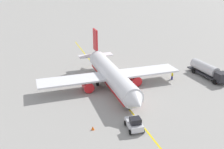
{
  "coord_description": "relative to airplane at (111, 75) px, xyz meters",
  "views": [
    {
      "loc": [
        50.32,
        -3.47,
        23.04
      ],
      "look_at": [
        0.0,
        0.0,
        3.0
      ],
      "focal_mm": 42.32,
      "sensor_mm": 36.0,
      "label": 1
    }
  ],
  "objects": [
    {
      "name": "ground_plane",
      "position": [
        0.46,
        0.12,
        -2.71
      ],
      "size": [
        400.0,
        400.0,
        0.0
      ],
      "primitive_type": "plane",
      "color": "#9E9B96"
    },
    {
      "name": "airplane",
      "position": [
        0.0,
        0.0,
        0.0
      ],
      "size": [
        30.06,
        30.36,
        9.79
      ],
      "color": "white",
      "rests_on": "ground"
    },
    {
      "name": "fuel_tanker",
      "position": [
        -3.99,
        22.31,
        -0.98
      ],
      "size": [
        11.22,
        5.71,
        3.15
      ],
      "color": "#2D2D33",
      "rests_on": "ground"
    },
    {
      "name": "pushback_tug",
      "position": [
        16.15,
        2.49,
        -1.7
      ],
      "size": [
        3.9,
        2.87,
        2.2
      ],
      "color": "silver",
      "rests_on": "ground"
    },
    {
      "name": "refueling_worker",
      "position": [
        -3.21,
        13.95,
        -1.89
      ],
      "size": [
        0.57,
        0.44,
        1.71
      ],
      "color": "navy",
      "rests_on": "ground"
    },
    {
      "name": "safety_cone_nose",
      "position": [
        15.84,
        -3.92,
        -2.42
      ],
      "size": [
        0.53,
        0.53,
        0.58
      ],
      "primitive_type": "cone",
      "color": "#F2590F",
      "rests_on": "ground"
    },
    {
      "name": "taxi_line_marking",
      "position": [
        0.46,
        0.12,
        -2.7
      ],
      "size": [
        77.49,
        20.28,
        0.01
      ],
      "primitive_type": "cube",
      "rotation": [
        0.0,
        0.0,
        0.25
      ],
      "color": "yellow",
      "rests_on": "ground"
    }
  ]
}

